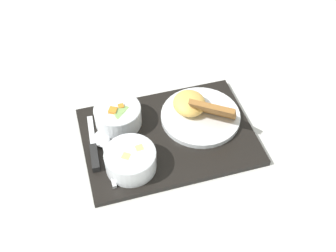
% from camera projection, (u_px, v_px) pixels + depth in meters
% --- Properties ---
extents(ground_plane, '(4.00, 4.00, 0.00)m').
position_uv_depth(ground_plane, '(168.00, 138.00, 1.03)').
color(ground_plane, silver).
extents(serving_tray, '(0.41, 0.29, 0.02)m').
position_uv_depth(serving_tray, '(168.00, 136.00, 1.02)').
color(serving_tray, black).
rests_on(serving_tray, ground_plane).
extents(bowl_salad, '(0.11, 0.11, 0.06)m').
position_uv_depth(bowl_salad, '(118.00, 115.00, 1.02)').
color(bowl_salad, silver).
rests_on(bowl_salad, serving_tray).
extents(bowl_soup, '(0.12, 0.12, 0.05)m').
position_uv_depth(bowl_soup, '(130.00, 159.00, 0.93)').
color(bowl_soup, silver).
rests_on(bowl_soup, serving_tray).
extents(plate_main, '(0.20, 0.20, 0.10)m').
position_uv_depth(plate_main, '(199.00, 111.00, 1.04)').
color(plate_main, silver).
rests_on(plate_main, serving_tray).
extents(knife, '(0.02, 0.17, 0.02)m').
position_uv_depth(knife, '(94.00, 153.00, 0.97)').
color(knife, silver).
rests_on(knife, serving_tray).
extents(spoon, '(0.04, 0.17, 0.01)m').
position_uv_depth(spoon, '(104.00, 146.00, 0.98)').
color(spoon, silver).
rests_on(spoon, serving_tray).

